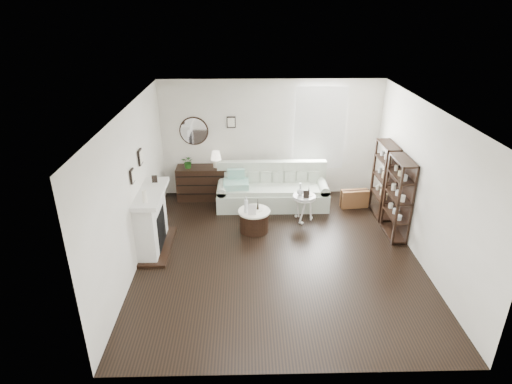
{
  "coord_description": "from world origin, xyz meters",
  "views": [
    {
      "loc": [
        -0.57,
        -6.67,
        4.31
      ],
      "look_at": [
        -0.39,
        0.8,
        0.9
      ],
      "focal_mm": 30.0,
      "sensor_mm": 36.0,
      "label": 1
    }
  ],
  "objects_px": {
    "sofa": "(272,192)",
    "drum_table": "(254,220)",
    "pedestal_table": "(304,198)",
    "dresser": "(202,183)"
  },
  "relations": [
    {
      "from": "sofa",
      "to": "drum_table",
      "type": "distance_m",
      "value": 1.26
    },
    {
      "from": "pedestal_table",
      "to": "dresser",
      "type": "bearing_deg",
      "value": 152.14
    },
    {
      "from": "sofa",
      "to": "pedestal_table",
      "type": "height_order",
      "value": "sofa"
    },
    {
      "from": "sofa",
      "to": "dresser",
      "type": "distance_m",
      "value": 1.65
    },
    {
      "from": "dresser",
      "to": "pedestal_table",
      "type": "distance_m",
      "value": 2.51
    },
    {
      "from": "sofa",
      "to": "dresser",
      "type": "xyz_separation_m",
      "value": [
        -1.6,
        0.39,
        0.07
      ]
    },
    {
      "from": "dresser",
      "to": "pedestal_table",
      "type": "bearing_deg",
      "value": -27.86
    },
    {
      "from": "sofa",
      "to": "dresser",
      "type": "bearing_deg",
      "value": 166.14
    },
    {
      "from": "sofa",
      "to": "pedestal_table",
      "type": "distance_m",
      "value": 1.01
    },
    {
      "from": "sofa",
      "to": "drum_table",
      "type": "relative_size",
      "value": 3.84
    }
  ]
}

